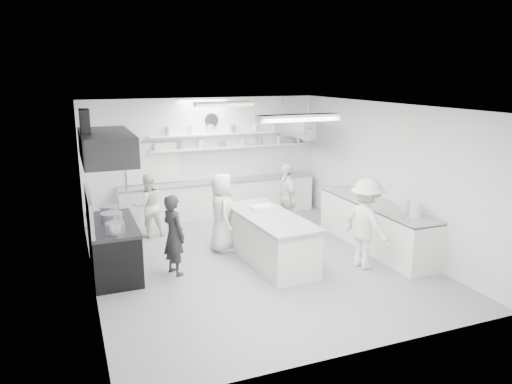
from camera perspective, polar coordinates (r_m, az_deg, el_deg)
name	(u,v)px	position (r m, az deg, el deg)	size (l,w,h in m)	color
floor	(254,261)	(9.63, -0.20, -8.14)	(6.00, 7.00, 0.02)	gray
ceiling	(254,106)	(8.95, -0.22, 10.10)	(6.00, 7.00, 0.02)	white
wall_back	(204,158)	(12.44, -6.11, 4.04)	(6.00, 0.04, 3.00)	white
wall_front	(357,246)	(6.18, 11.78, -6.22)	(6.00, 0.04, 3.00)	white
wall_left	(87,201)	(8.58, -19.21, -1.06)	(0.04, 7.00, 3.00)	white
wall_right	(386,175)	(10.62, 15.06, 1.98)	(0.04, 7.00, 3.00)	white
stove	(114,250)	(9.29, -16.35, -6.52)	(0.80, 1.80, 0.90)	black
exhaust_hood	(106,146)	(8.83, -17.18, 5.13)	(0.85, 2.00, 0.50)	#28282B
back_counter	(220,199)	(12.46, -4.29, -0.80)	(5.00, 0.60, 0.92)	white
shelf_lower	(232,147)	(12.48, -2.87, 5.30)	(4.20, 0.26, 0.04)	white
shelf_upper	(232,133)	(12.43, -2.89, 6.90)	(4.20, 0.26, 0.04)	white
pass_through_window	(153,163)	(12.15, -12.00, 3.35)	(1.30, 0.04, 1.00)	black
wall_clock	(211,120)	(12.33, -5.27, 8.43)	(0.32, 0.32, 0.05)	white
right_counter	(375,226)	(10.51, 13.82, -3.87)	(0.74, 3.30, 0.94)	white
pot_rack	(295,127)	(12.01, 4.55, 7.59)	(0.30, 1.60, 0.40)	#A0A4B0
light_fixture_front	(298,118)	(7.32, 4.99, 8.68)	(1.30, 0.25, 0.10)	white
light_fixture_rear	(224,104)	(10.65, -3.80, 10.28)	(1.30, 0.25, 0.10)	white
prep_island	(270,240)	(9.46, 1.61, -5.61)	(0.90, 2.41, 0.89)	white
stove_pot	(111,219)	(9.16, -16.62, -3.05)	(0.38, 0.38, 0.23)	#A0A4B0
cook_stove	(174,235)	(8.91, -9.63, -4.99)	(0.54, 0.36, 1.49)	#27272A
cook_back	(148,206)	(11.08, -12.54, -1.56)	(0.70, 0.54, 1.44)	white
cook_island_left	(222,212)	(9.96, -4.00, -2.41)	(0.79, 0.52, 1.63)	white
cook_island_right	(287,199)	(11.01, 3.64, -0.84)	(0.95, 0.40, 1.62)	white
cook_right	(366,224)	(9.29, 12.83, -3.66)	(1.11, 0.64, 1.71)	white
bowl_island_a	(264,206)	(10.01, 0.94, -1.67)	(0.26, 0.26, 0.06)	#A0A4B0
bowl_island_b	(283,215)	(9.39, 3.21, -2.73)	(0.19, 0.19, 0.06)	white
bowl_right	(407,213)	(9.79, 17.32, -2.35)	(0.25, 0.25, 0.06)	white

